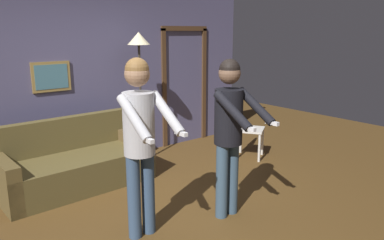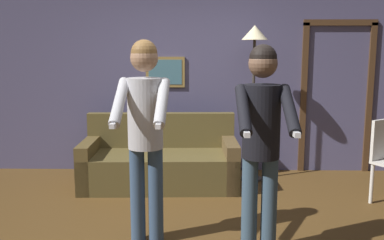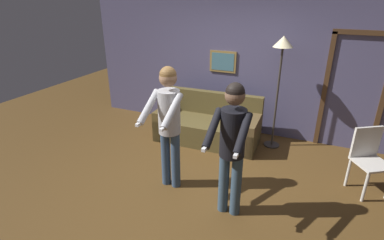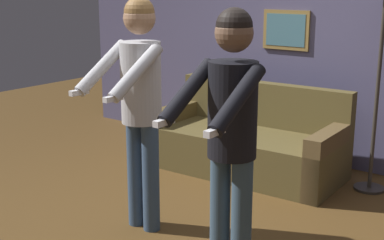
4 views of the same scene
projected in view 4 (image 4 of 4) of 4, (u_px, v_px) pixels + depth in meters
ground_plane at (187, 232)px, 4.11m from camera, size 12.00×12.00×0.00m
back_wall_assembly at (320, 40)px, 5.47m from camera, size 6.40×0.10×2.60m
couch at (248, 145)px, 5.39m from camera, size 1.93×0.91×0.87m
person_standing_left at (139, 93)px, 3.93m from camera, size 0.44×0.67×1.77m
person_standing_right at (231, 123)px, 3.20m from camera, size 0.43×0.67×1.72m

